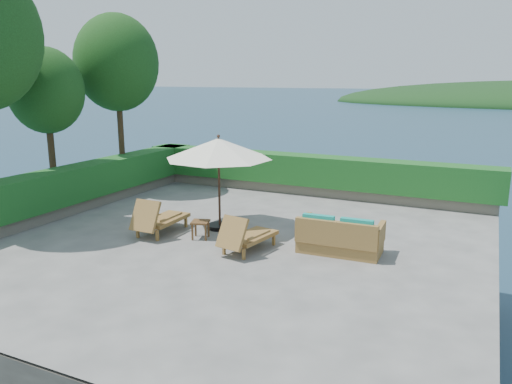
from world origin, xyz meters
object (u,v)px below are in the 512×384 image
at_px(patio_umbrella, 219,149).
at_px(wicker_loveseat, 340,238).
at_px(side_table, 200,224).
at_px(lounge_right, 246,236).
at_px(lounge_left, 159,218).

bearing_deg(patio_umbrella, wicker_loveseat, -8.37).
bearing_deg(patio_umbrella, side_table, -90.41).
bearing_deg(side_table, wicker_loveseat, 7.71).
bearing_deg(wicker_loveseat, lounge_right, -159.09).
height_order(lounge_left, side_table, lounge_left).
bearing_deg(wicker_loveseat, patio_umbrella, 169.48).
relative_size(patio_umbrella, lounge_right, 2.06).
bearing_deg(patio_umbrella, lounge_right, -42.99).
bearing_deg(side_table, lounge_right, -14.59).
distance_m(patio_umbrella, lounge_right, 2.63).
distance_m(lounge_left, lounge_right, 2.63).
xyz_separation_m(lounge_left, lounge_right, (2.62, -0.23, -0.03)).
relative_size(lounge_left, side_table, 3.20).
relative_size(patio_umbrella, side_table, 6.51).
bearing_deg(lounge_right, patio_umbrella, 147.23).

